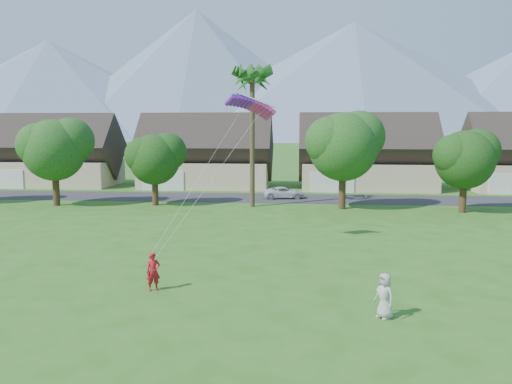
# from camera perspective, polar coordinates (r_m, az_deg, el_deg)

# --- Properties ---
(ground) EXTENTS (500.00, 500.00, 0.00)m
(ground) POSITION_cam_1_polar(r_m,az_deg,el_deg) (17.72, -3.03, -16.64)
(ground) COLOR #2D6019
(ground) RESTS_ON ground
(street) EXTENTS (90.00, 7.00, 0.01)m
(street) POSITION_cam_1_polar(r_m,az_deg,el_deg) (50.57, 2.44, -0.70)
(street) COLOR #2D2D30
(street) RESTS_ON ground
(kite_flyer) EXTENTS (0.74, 0.66, 1.71)m
(kite_flyer) POSITION_cam_1_polar(r_m,az_deg,el_deg) (22.81, -11.66, -8.91)
(kite_flyer) COLOR red
(kite_flyer) RESTS_ON ground
(watcher) EXTENTS (0.96, 1.02, 1.75)m
(watcher) POSITION_cam_1_polar(r_m,az_deg,el_deg) (19.90, 14.47, -11.41)
(watcher) COLOR #B3B3AE
(watcher) RESTS_ON ground
(parked_car) EXTENTS (4.40, 2.58, 1.15)m
(parked_car) POSITION_cam_1_polar(r_m,az_deg,el_deg) (50.47, 3.23, -0.07)
(parked_car) COLOR silver
(parked_car) RESTS_ON ground
(mountain_ridge) EXTENTS (540.00, 240.00, 70.00)m
(mountain_ridge) POSITION_cam_1_polar(r_m,az_deg,el_deg) (276.97, 6.96, 12.01)
(mountain_ridge) COLOR slate
(mountain_ridge) RESTS_ON ground
(houses_row) EXTENTS (72.75, 8.19, 8.86)m
(houses_row) POSITION_cam_1_polar(r_m,az_deg,el_deg) (59.14, 3.36, 3.84)
(houses_row) COLOR beige
(houses_row) RESTS_ON ground
(tree_row) EXTENTS (62.27, 6.67, 8.45)m
(tree_row) POSITION_cam_1_polar(r_m,az_deg,el_deg) (44.12, 0.61, 4.47)
(tree_row) COLOR #47301C
(tree_row) RESTS_ON ground
(fan_palm) EXTENTS (3.00, 3.00, 13.80)m
(fan_palm) POSITION_cam_1_polar(r_m,az_deg,el_deg) (44.94, -0.43, 13.35)
(fan_palm) COLOR #4C3D26
(fan_palm) RESTS_ON ground
(parafoil_kite) EXTENTS (3.13, 1.53, 0.50)m
(parafoil_kite) POSITION_cam_1_polar(r_m,az_deg,el_deg) (29.58, -0.59, 10.01)
(parafoil_kite) COLOR purple
(parafoil_kite) RESTS_ON ground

